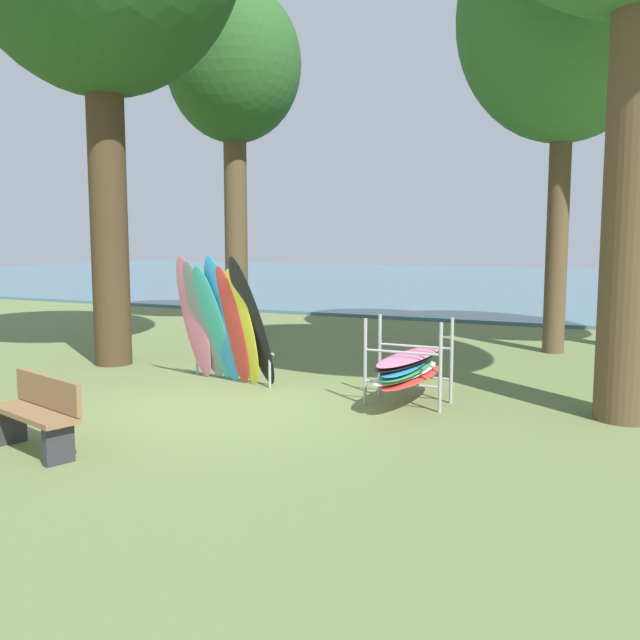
# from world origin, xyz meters

# --- Properties ---
(ground_plane) EXTENTS (80.00, 80.00, 0.00)m
(ground_plane) POSITION_xyz_m (0.00, 0.00, 0.00)
(ground_plane) COLOR olive
(lake_water) EXTENTS (80.00, 36.00, 0.10)m
(lake_water) POSITION_xyz_m (0.00, 29.00, 0.05)
(lake_water) COLOR #477084
(lake_water) RESTS_ON ground
(tree_mid_behind) EXTENTS (4.30, 4.30, 9.23)m
(tree_mid_behind) POSITION_xyz_m (3.68, 6.82, 6.71)
(tree_mid_behind) COLOR brown
(tree_mid_behind) RESTS_ON ground
(tree_far_left_back) EXTENTS (3.40, 3.40, 8.68)m
(tree_far_left_back) POSITION_xyz_m (-4.28, 7.24, 6.56)
(tree_far_left_back) COLOR brown
(tree_far_left_back) RESTS_ON ground
(leaning_board_pile) EXTENTS (1.94, 1.11, 2.12)m
(leaning_board_pile) POSITION_xyz_m (-0.83, 1.21, 1.01)
(leaning_board_pile) COLOR pink
(leaning_board_pile) RESTS_ON ground
(board_storage_rack) EXTENTS (1.15, 2.13, 1.25)m
(board_storage_rack) POSITION_xyz_m (2.33, 1.18, 0.55)
(board_storage_rack) COLOR #9EA0A5
(board_storage_rack) RESTS_ON ground
(park_bench) EXTENTS (1.46, 0.81, 0.85)m
(park_bench) POSITION_xyz_m (-0.71, -2.75, 0.45)
(park_bench) COLOR #2D2D33
(park_bench) RESTS_ON ground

